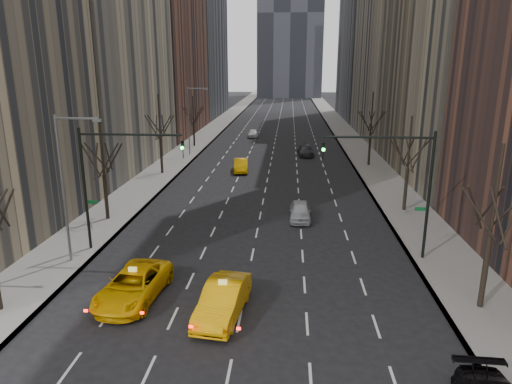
# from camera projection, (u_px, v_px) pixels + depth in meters

# --- Properties ---
(ground) EXTENTS (400.00, 400.00, 0.00)m
(ground) POSITION_uv_depth(u_px,v_px,m) (228.00, 375.00, 18.11)
(ground) COLOR black
(ground) RESTS_ON ground
(sidewalk_left) EXTENTS (4.50, 320.00, 0.15)m
(sidewalk_left) POSITION_uv_depth(u_px,v_px,m) (212.00, 130.00, 86.19)
(sidewalk_left) COLOR slate
(sidewalk_left) RESTS_ON ground
(sidewalk_right) EXTENTS (4.50, 320.00, 0.15)m
(sidewalk_right) POSITION_uv_depth(u_px,v_px,m) (343.00, 131.00, 84.49)
(sidewalk_right) COLOR slate
(sidewalk_right) RESTS_ON ground
(bld_left_far) EXTENTS (14.00, 28.00, 44.00)m
(bld_left_far) POSITION_uv_depth(u_px,v_px,m) (151.00, 3.00, 77.11)
(bld_left_far) COLOR brown
(bld_left_far) RESTS_ON ground
(tree_lw_b) EXTENTS (3.36, 3.50, 7.82)m
(tree_lw_b) POSITION_uv_depth(u_px,v_px,m) (104.00, 175.00, 35.24)
(tree_lw_b) COLOR black
(tree_lw_b) RESTS_ON ground
(tree_lw_c) EXTENTS (3.36, 3.50, 8.74)m
(tree_lw_c) POSITION_uv_depth(u_px,v_px,m) (160.00, 139.00, 50.52)
(tree_lw_c) COLOR black
(tree_lw_c) RESTS_ON ground
(tree_lw_d) EXTENTS (3.36, 3.50, 7.36)m
(tree_lw_d) POSITION_uv_depth(u_px,v_px,m) (194.00, 123.00, 67.95)
(tree_lw_d) COLOR black
(tree_lw_d) RESTS_ON ground
(tree_rw_a) EXTENTS (3.36, 3.50, 8.28)m
(tree_rw_a) POSITION_uv_depth(u_px,v_px,m) (490.00, 237.00, 22.00)
(tree_rw_a) COLOR black
(tree_rw_a) RESTS_ON ground
(tree_rw_b) EXTENTS (3.36, 3.50, 7.82)m
(tree_rw_b) POSITION_uv_depth(u_px,v_px,m) (408.00, 168.00, 37.41)
(tree_rw_b) COLOR black
(tree_rw_b) RESTS_ON ground
(tree_rw_c) EXTENTS (3.36, 3.50, 8.74)m
(tree_rw_c) POSITION_uv_depth(u_px,v_px,m) (371.00, 133.00, 54.62)
(tree_rw_c) COLOR black
(tree_rw_c) RESTS_ON ground
(traffic_mast_left) EXTENTS (6.69, 0.39, 8.00)m
(traffic_mast_left) POSITION_uv_depth(u_px,v_px,m) (109.00, 170.00, 28.79)
(traffic_mast_left) COLOR black
(traffic_mast_left) RESTS_ON ground
(traffic_mast_right) EXTENTS (6.69, 0.39, 8.00)m
(traffic_mast_right) POSITION_uv_depth(u_px,v_px,m) (402.00, 175.00, 27.53)
(traffic_mast_right) COLOR black
(traffic_mast_right) RESTS_ON ground
(streetlight_near) EXTENTS (2.83, 0.22, 9.00)m
(streetlight_near) POSITION_uv_depth(u_px,v_px,m) (67.00, 175.00, 26.96)
(streetlight_near) COLOR slate
(streetlight_near) RESTS_ON ground
(streetlight_far) EXTENTS (2.83, 0.22, 9.00)m
(streetlight_far) POSITION_uv_depth(u_px,v_px,m) (191.00, 114.00, 60.59)
(streetlight_far) COLOR slate
(streetlight_far) RESTS_ON ground
(taxi_suv) EXTENTS (3.16, 5.94, 1.59)m
(taxi_suv) POSITION_uv_depth(u_px,v_px,m) (133.00, 285.00, 23.79)
(taxi_suv) COLOR #FFBF05
(taxi_suv) RESTS_ON ground
(taxi_sedan) EXTENTS (2.45, 5.29, 1.68)m
(taxi_sedan) POSITION_uv_depth(u_px,v_px,m) (223.00, 300.00, 22.22)
(taxi_sedan) COLOR #FFAD05
(taxi_sedan) RESTS_ON ground
(silver_sedan_ahead) EXTENTS (1.72, 4.16, 1.41)m
(silver_sedan_ahead) POSITION_uv_depth(u_px,v_px,m) (300.00, 211.00, 36.19)
(silver_sedan_ahead) COLOR #A7AAAF
(silver_sedan_ahead) RESTS_ON ground
(far_taxi) EXTENTS (1.95, 4.55, 1.46)m
(far_taxi) POSITION_uv_depth(u_px,v_px,m) (241.00, 165.00, 52.59)
(far_taxi) COLOR #EDA704
(far_taxi) RESTS_ON ground
(far_suv_grey) EXTENTS (2.30, 4.94, 1.39)m
(far_suv_grey) POSITION_uv_depth(u_px,v_px,m) (305.00, 150.00, 61.99)
(far_suv_grey) COLOR #2F2F34
(far_suv_grey) RESTS_ON ground
(far_car_white) EXTENTS (1.80, 4.06, 1.36)m
(far_car_white) POSITION_uv_depth(u_px,v_px,m) (253.00, 133.00, 77.60)
(far_car_white) COLOR silver
(far_car_white) RESTS_ON ground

